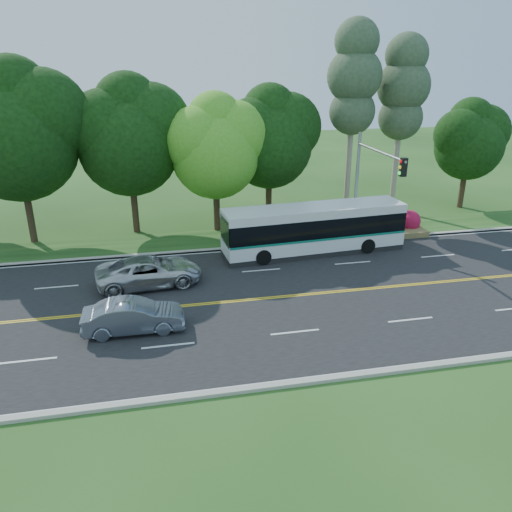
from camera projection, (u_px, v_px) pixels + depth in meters
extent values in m
plane|color=#214617|center=(286.00, 297.00, 25.13)|extent=(120.00, 120.00, 0.00)
cube|color=black|center=(286.00, 296.00, 25.13)|extent=(60.00, 14.00, 0.02)
cube|color=#A5A295|center=(257.00, 247.00, 31.62)|extent=(60.00, 0.30, 0.15)
cube|color=#A5A295|center=(335.00, 378.00, 18.60)|extent=(60.00, 0.30, 0.15)
cube|color=#214617|center=(251.00, 237.00, 33.31)|extent=(60.00, 4.00, 0.10)
cube|color=gold|center=(286.00, 297.00, 25.05)|extent=(57.00, 0.10, 0.00)
cube|color=gold|center=(285.00, 296.00, 25.20)|extent=(57.00, 0.10, 0.00)
cube|color=silver|center=(28.00, 361.00, 19.78)|extent=(2.20, 0.12, 0.00)
cube|color=silver|center=(168.00, 346.00, 20.81)|extent=(2.20, 0.12, 0.00)
cube|color=silver|center=(295.00, 332.00, 21.85)|extent=(2.20, 0.12, 0.00)
cube|color=silver|center=(410.00, 320.00, 22.88)|extent=(2.20, 0.12, 0.00)
cube|color=silver|center=(57.00, 287.00, 26.15)|extent=(2.20, 0.12, 0.00)
cube|color=silver|center=(163.00, 278.00, 27.18)|extent=(2.20, 0.12, 0.00)
cube|color=silver|center=(261.00, 270.00, 28.22)|extent=(2.20, 0.12, 0.00)
cube|color=silver|center=(353.00, 263.00, 29.25)|extent=(2.20, 0.12, 0.00)
cube|color=silver|center=(438.00, 256.00, 30.29)|extent=(2.20, 0.12, 0.00)
cube|color=silver|center=(258.00, 249.00, 31.36)|extent=(57.00, 0.12, 0.00)
cube|color=silver|center=(332.00, 375.00, 18.89)|extent=(57.00, 0.12, 0.00)
cylinder|color=black|center=(30.00, 214.00, 31.79)|extent=(0.44, 0.44, 3.96)
sphere|color=black|center=(17.00, 142.00, 30.13)|extent=(7.20, 7.20, 7.20)
sphere|color=black|center=(43.00, 116.00, 30.18)|extent=(5.76, 5.76, 5.76)
sphere|color=black|center=(13.00, 95.00, 29.52)|extent=(4.68, 4.68, 4.68)
cylinder|color=black|center=(135.00, 206.00, 33.99)|extent=(0.44, 0.44, 3.60)
sphere|color=black|center=(129.00, 145.00, 32.47)|extent=(6.60, 6.60, 6.60)
sphere|color=black|center=(151.00, 124.00, 32.54)|extent=(5.28, 5.28, 5.28)
sphere|color=black|center=(106.00, 128.00, 31.62)|extent=(4.95, 4.95, 4.95)
sphere|color=black|center=(127.00, 105.00, 31.94)|extent=(4.29, 4.29, 4.29)
cylinder|color=black|center=(217.00, 208.00, 34.18)|extent=(0.44, 0.44, 3.24)
sphere|color=#4E981F|center=(215.00, 155.00, 32.83)|extent=(5.80, 5.80, 5.80)
sphere|color=#4E981F|center=(234.00, 136.00, 32.93)|extent=(4.64, 4.64, 4.64)
sphere|color=#4E981F|center=(197.00, 140.00, 32.06)|extent=(4.35, 4.35, 4.35)
sphere|color=#4E981F|center=(215.00, 120.00, 32.42)|extent=(3.77, 3.77, 3.77)
cylinder|color=black|center=(269.00, 198.00, 36.26)|extent=(0.44, 0.44, 3.42)
sphere|color=black|center=(269.00, 146.00, 34.86)|extent=(6.00, 6.00, 6.00)
sphere|color=black|center=(287.00, 127.00, 34.95)|extent=(4.80, 4.80, 4.80)
sphere|color=black|center=(253.00, 131.00, 34.07)|extent=(4.50, 4.50, 4.50)
sphere|color=black|center=(270.00, 112.00, 34.41)|extent=(3.90, 3.90, 3.90)
cylinder|color=gray|center=(349.00, 151.00, 36.22)|extent=(0.40, 0.40, 9.80)
sphere|color=#2F482D|center=(352.00, 112.00, 35.19)|extent=(3.23, 3.23, 3.23)
sphere|color=#2F482D|center=(355.00, 76.00, 34.31)|extent=(3.80, 3.80, 3.80)
sphere|color=#2F482D|center=(357.00, 40.00, 33.49)|extent=(3.04, 3.04, 3.04)
cylinder|color=gray|center=(397.00, 153.00, 37.55)|extent=(0.40, 0.40, 9.10)
sphere|color=#2F482D|center=(400.00, 118.00, 36.60)|extent=(3.23, 3.23, 3.23)
sphere|color=#2F482D|center=(404.00, 86.00, 35.78)|extent=(3.80, 3.80, 3.80)
sphere|color=#2F482D|center=(407.00, 55.00, 35.02)|extent=(3.04, 3.04, 3.04)
cylinder|color=black|center=(462.00, 188.00, 39.80)|extent=(0.44, 0.44, 3.06)
sphere|color=black|center=(469.00, 146.00, 38.56)|extent=(5.20, 5.20, 5.20)
sphere|color=black|center=(482.00, 131.00, 38.67)|extent=(4.16, 4.16, 4.16)
sphere|color=black|center=(460.00, 135.00, 37.85)|extent=(3.90, 3.90, 3.90)
sphere|color=black|center=(471.00, 120.00, 38.23)|extent=(3.38, 3.38, 3.38)
sphere|color=#A20D2C|center=(298.00, 228.00, 32.89)|extent=(1.50, 1.50, 1.50)
sphere|color=#A20D2C|center=(312.00, 227.00, 33.08)|extent=(1.50, 1.50, 1.50)
sphere|color=#A20D2C|center=(327.00, 226.00, 33.27)|extent=(1.50, 1.50, 1.50)
sphere|color=#A20D2C|center=(341.00, 226.00, 33.45)|extent=(1.50, 1.50, 1.50)
sphere|color=#A20D2C|center=(355.00, 225.00, 33.64)|extent=(1.50, 1.50, 1.50)
sphere|color=#A20D2C|center=(369.00, 224.00, 33.83)|extent=(1.50, 1.50, 1.50)
sphere|color=#A20D2C|center=(382.00, 223.00, 34.02)|extent=(1.50, 1.50, 1.50)
sphere|color=#A20D2C|center=(396.00, 222.00, 34.21)|extent=(1.50, 1.50, 1.50)
sphere|color=#A20D2C|center=(409.00, 221.00, 34.40)|extent=(1.50, 1.50, 1.50)
cube|color=brown|center=(401.00, 233.00, 33.68)|extent=(3.50, 1.40, 0.40)
cylinder|color=gray|center=(356.00, 188.00, 31.72)|extent=(0.20, 0.20, 7.00)
cylinder|color=gray|center=(380.00, 152.00, 27.95)|extent=(0.14, 6.00, 0.14)
cube|color=black|center=(403.00, 167.00, 25.51)|extent=(0.32, 0.28, 0.95)
sphere|color=red|center=(401.00, 162.00, 25.37)|extent=(0.18, 0.18, 0.18)
sphere|color=yellow|center=(400.00, 167.00, 25.48)|extent=(0.18, 0.18, 0.18)
sphere|color=#19D833|center=(400.00, 173.00, 25.59)|extent=(0.18, 0.18, 0.18)
cube|color=silver|center=(314.00, 240.00, 30.63)|extent=(11.31, 3.26, 0.92)
cube|color=black|center=(314.00, 224.00, 30.25)|extent=(11.26, 3.29, 1.15)
cube|color=silver|center=(315.00, 211.00, 29.94)|extent=(11.31, 3.26, 0.52)
cube|color=#0C6C55|center=(314.00, 234.00, 30.48)|extent=(11.26, 3.30, 0.13)
cube|color=black|center=(225.00, 231.00, 28.77)|extent=(0.23, 2.18, 1.59)
cube|color=#19E54C|center=(225.00, 216.00, 28.45)|extent=(0.16, 1.42, 0.20)
cube|color=black|center=(313.00, 249.00, 30.86)|extent=(11.31, 3.16, 0.33)
cylinder|color=black|center=(263.00, 257.00, 28.83)|extent=(0.95, 0.33, 0.93)
cylinder|color=black|center=(253.00, 244.00, 30.81)|extent=(0.95, 0.33, 0.93)
cylinder|color=black|center=(368.00, 246.00, 30.57)|extent=(0.95, 0.33, 0.93)
cylinder|color=black|center=(351.00, 234.00, 32.56)|extent=(0.95, 0.33, 0.93)
imported|color=slate|center=(133.00, 316.00, 21.68)|extent=(4.35, 1.53, 1.43)
imported|color=silver|center=(149.00, 271.00, 26.15)|extent=(5.70, 3.10, 1.52)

